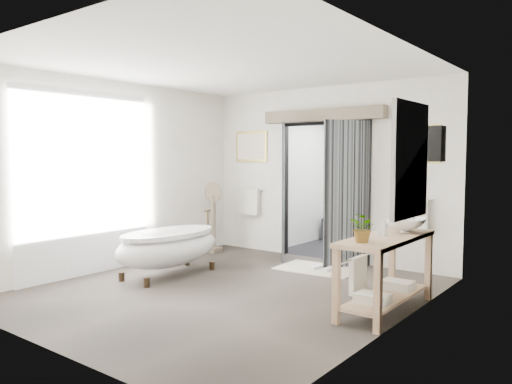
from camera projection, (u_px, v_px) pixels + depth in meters
ground_plane at (228, 290)px, 6.49m from camera, size 5.00×5.00×0.00m
room_shell at (219, 147)px, 6.29m from camera, size 4.52×5.02×2.91m
shower_room at (363, 200)px, 9.59m from camera, size 2.22×2.01×2.51m
back_wall_dressing at (319, 167)px, 8.21m from camera, size 3.82×0.74×2.52m
clawfoot_tub at (169, 246)px, 7.28m from camera, size 0.81×1.82×0.89m
vanity at (384, 267)px, 5.60m from camera, size 0.57×1.60×0.85m
pedestal_mirror at (213, 222)px, 9.05m from camera, size 0.38×0.25×1.28m
rug at (318, 269)px, 7.70m from camera, size 1.25×0.88×0.01m
slippers at (323, 268)px, 7.60m from camera, size 0.33×0.25×0.05m
basin at (405, 225)px, 5.85m from camera, size 0.64×0.64×0.17m
plant at (363, 228)px, 5.14m from camera, size 0.35×0.33×0.31m
soap_bottle_a at (382, 227)px, 5.59m from camera, size 0.10×0.10×0.20m
soap_bottle_b at (405, 223)px, 6.02m from camera, size 0.19×0.19×0.18m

